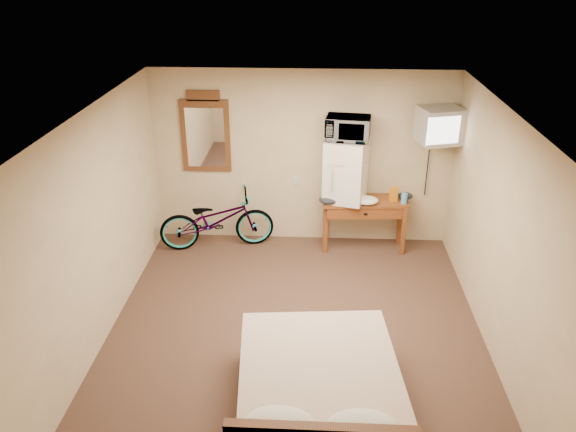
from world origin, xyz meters
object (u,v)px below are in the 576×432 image
object	(u,v)px
mini_fridge	(346,170)
microwave	(348,128)
wall_mirror	(205,133)
blue_cup	(404,198)
desk	(365,210)
bed	(320,400)
crt_television	(440,125)
bicycle	(217,220)

from	to	relation	value
mini_fridge	microwave	xyz separation A→B (m)	(0.00, 0.00, 0.59)
wall_mirror	blue_cup	bearing A→B (deg)	-6.75
mini_fridge	microwave	world-z (taller)	microwave
desk	blue_cup	distance (m)	0.57
desk	bed	size ratio (longest dim) A/B	0.60
mini_fridge	crt_television	bearing A→B (deg)	-0.56
bed	blue_cup	bearing A→B (deg)	71.00
bicycle	bed	size ratio (longest dim) A/B	0.80
desk	bicycle	size ratio (longest dim) A/B	0.75
desk	blue_cup	size ratio (longest dim) A/B	8.29
microwave	wall_mirror	xyz separation A→B (m)	(-1.96, 0.24, -0.17)
microwave	blue_cup	world-z (taller)	microwave
mini_fridge	bed	world-z (taller)	mini_fridge
bicycle	crt_television	bearing A→B (deg)	-101.31
microwave	bed	distance (m)	3.74
blue_cup	crt_television	size ratio (longest dim) A/B	0.22
desk	bicycle	bearing A→B (deg)	-178.50
microwave	bed	bearing A→B (deg)	-87.75
microwave	mini_fridge	bearing A→B (deg)	-115.92
mini_fridge	microwave	bearing A→B (deg)	56.25
wall_mirror	bed	distance (m)	4.21
microwave	bicycle	bearing A→B (deg)	-169.54
desk	mini_fridge	size ratio (longest dim) A/B	1.40
crt_television	bed	size ratio (longest dim) A/B	0.33
microwave	desk	bearing A→B (deg)	2.22
blue_cup	wall_mirror	distance (m)	2.89
bed	microwave	bearing A→B (deg)	84.42
mini_fridge	bed	distance (m)	3.54
blue_cup	wall_mirror	xyz separation A→B (m)	(-2.77, 0.33, 0.78)
mini_fridge	wall_mirror	distance (m)	2.01
crt_television	bed	distance (m)	4.04
desk	mini_fridge	distance (m)	0.64
crt_television	desk	bearing A→B (deg)	-178.98
desk	mini_fridge	bearing A→B (deg)	174.42
crt_television	bicycle	size ratio (longest dim) A/B	0.41
blue_cup	crt_television	world-z (taller)	crt_television
mini_fridge	bed	xyz separation A→B (m)	(-0.33, -3.41, -0.89)
bicycle	microwave	bearing A→B (deg)	-100.04
blue_cup	bicycle	bearing A→B (deg)	179.90
crt_television	bed	bearing A→B (deg)	-114.18
mini_fridge	blue_cup	size ratio (longest dim) A/B	5.94
mini_fridge	microwave	distance (m)	0.59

